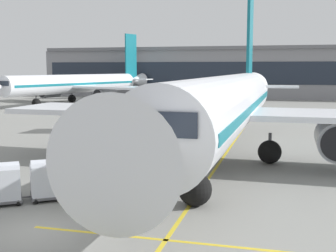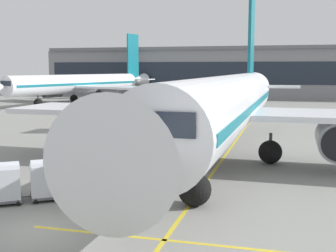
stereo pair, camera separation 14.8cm
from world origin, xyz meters
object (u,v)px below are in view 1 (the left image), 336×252
(ground_crew_by_carts, at_px, (82,184))
(distant_airplane, at_px, (78,84))
(baggage_cart_lead, at_px, (51,179))
(ground_crew_marshaller, at_px, (41,175))
(safety_cone_engine_keepout, at_px, (153,167))
(belt_loader, at_px, (120,171))
(ground_crew_by_loader, at_px, (122,170))
(parked_airplane, at_px, (226,106))

(ground_crew_by_carts, height_order, distant_airplane, distant_airplane)
(baggage_cart_lead, height_order, ground_crew_marshaller, baggage_cart_lead)
(baggage_cart_lead, relative_size, distant_airplane, 0.07)
(distant_airplane, bearing_deg, safety_cone_engine_keepout, -59.44)
(safety_cone_engine_keepout, height_order, distant_airplane, distant_airplane)
(belt_loader, xyz_separation_m, ground_crew_marshaller, (-3.43, -2.45, 0.15))
(belt_loader, xyz_separation_m, distant_airplane, (-28.12, 52.56, 2.74))
(ground_crew_by_loader, bearing_deg, belt_loader, 133.62)
(parked_airplane, bearing_deg, ground_crew_marshaller, -130.02)
(parked_airplane, distance_m, safety_cone_engine_keepout, 6.68)
(safety_cone_engine_keepout, bearing_deg, parked_airplane, 44.73)
(ground_crew_by_loader, xyz_separation_m, ground_crew_marshaller, (-3.63, -2.24, 0.00))
(safety_cone_engine_keepout, relative_size, distant_airplane, 0.02)
(ground_crew_marshaller, distance_m, safety_cone_engine_keepout, 7.33)
(parked_airplane, height_order, ground_crew_by_loader, parked_airplane)
(parked_airplane, height_order, distant_airplane, parked_airplane)
(belt_loader, relative_size, ground_crew_by_loader, 2.98)
(safety_cone_engine_keepout, bearing_deg, ground_crew_marshaller, -125.97)
(ground_crew_by_loader, height_order, safety_cone_engine_keepout, ground_crew_by_loader)
(parked_airplane, relative_size, belt_loader, 7.83)
(ground_crew_marshaller, bearing_deg, belt_loader, 35.50)
(parked_airplane, relative_size, distant_airplane, 1.05)
(distant_airplane, bearing_deg, ground_crew_marshaller, -65.82)
(parked_airplane, relative_size, ground_crew_by_carts, 23.31)
(parked_airplane, relative_size, baggage_cart_lead, 15.05)
(belt_loader, bearing_deg, parked_airplane, 56.80)
(parked_airplane, bearing_deg, baggage_cart_lead, -125.33)
(ground_crew_by_loader, bearing_deg, ground_crew_by_carts, -103.21)
(belt_loader, xyz_separation_m, baggage_cart_lead, (-2.55, -3.03, 0.15))
(ground_crew_by_carts, relative_size, distant_airplane, 0.04)
(ground_crew_by_loader, distance_m, distant_airplane, 59.94)
(parked_airplane, xyz_separation_m, ground_crew_by_carts, (-5.45, -11.01, -2.97))
(belt_loader, distance_m, ground_crew_by_carts, 3.64)
(baggage_cart_lead, bearing_deg, distant_airplane, 114.70)
(parked_airplane, relative_size, safety_cone_engine_keepout, 54.49)
(belt_loader, xyz_separation_m, safety_cone_engine_keepout, (0.86, 3.47, -0.48))
(safety_cone_engine_keepout, xyz_separation_m, distant_airplane, (-28.98, 49.09, 3.22))
(ground_crew_by_loader, height_order, distant_airplane, distant_airplane)
(distant_airplane, bearing_deg, parked_airplane, -53.84)
(baggage_cart_lead, distance_m, ground_crew_marshaller, 1.05)
(parked_airplane, height_order, safety_cone_engine_keepout, parked_airplane)
(ground_crew_by_carts, xyz_separation_m, ground_crew_marshaller, (-2.83, 1.14, 0.00))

